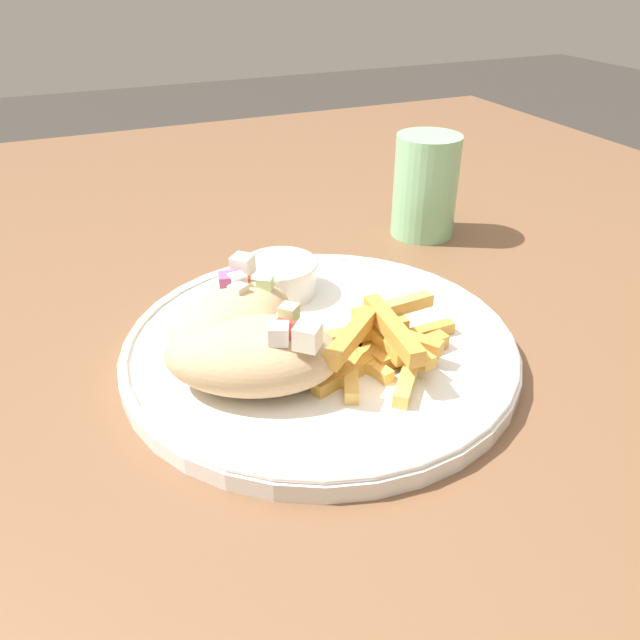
{
  "coord_description": "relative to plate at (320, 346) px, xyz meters",
  "views": [
    {
      "loc": [
        -0.13,
        -0.43,
        1.0
      ],
      "look_at": [
        0.04,
        -0.04,
        0.75
      ],
      "focal_mm": 35.0,
      "sensor_mm": 36.0,
      "label": 1
    }
  ],
  "objects": [
    {
      "name": "table",
      "position": [
        -0.04,
        0.04,
        -0.07
      ],
      "size": [
        1.49,
        1.49,
        0.72
      ],
      "color": "brown",
      "rests_on": "ground_plane"
    },
    {
      "name": "plate",
      "position": [
        0.0,
        0.0,
        0.0
      ],
      "size": [
        0.31,
        0.31,
        0.02
      ],
      "color": "white",
      "rests_on": "table"
    },
    {
      "name": "pita_sandwich_near",
      "position": [
        -0.06,
        -0.03,
        0.03
      ],
      "size": [
        0.15,
        0.12,
        0.06
      ],
      "rotation": [
        0.0,
        0.0,
        -0.45
      ],
      "color": "tan",
      "rests_on": "plate"
    },
    {
      "name": "pita_sandwich_far",
      "position": [
        -0.07,
        0.01,
        0.03
      ],
      "size": [
        0.14,
        0.14,
        0.06
      ],
      "rotation": [
        0.0,
        0.0,
        0.7
      ],
      "color": "tan",
      "rests_on": "plate"
    },
    {
      "name": "fries_pile",
      "position": [
        0.03,
        -0.04,
        0.02
      ],
      "size": [
        0.14,
        0.11,
        0.04
      ],
      "color": "gold",
      "rests_on": "plate"
    },
    {
      "name": "sauce_ramekin",
      "position": [
        -0.0,
        0.09,
        0.02
      ],
      "size": [
        0.07,
        0.07,
        0.03
      ],
      "color": "white",
      "rests_on": "plate"
    },
    {
      "name": "water_glass",
      "position": [
        0.21,
        0.18,
        0.04
      ],
      "size": [
        0.07,
        0.07,
        0.11
      ],
      "color": "#8CCC93",
      "rests_on": "table"
    }
  ]
}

